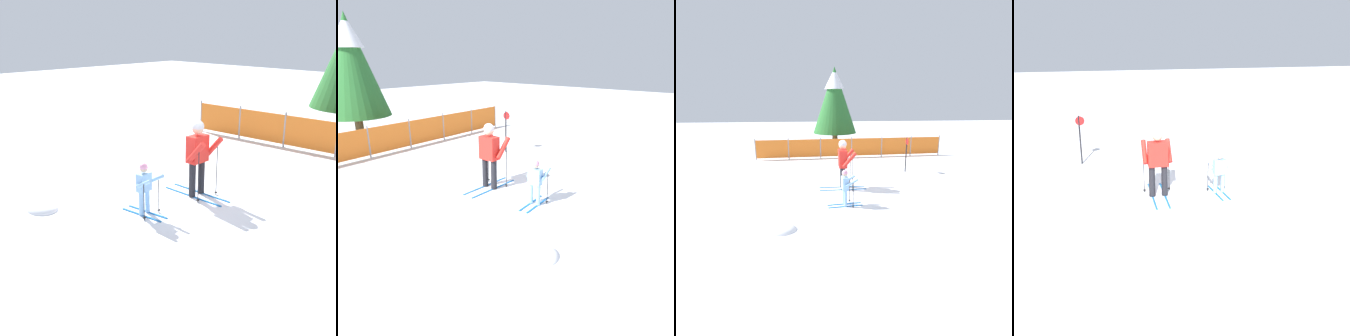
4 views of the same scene
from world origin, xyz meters
TOP-DOWN VIEW (x-y plane):
  - ground_plane at (0.00, 0.00)m, footprint 60.00×60.00m
  - skier_adult at (-0.11, 0.20)m, footprint 1.70×0.76m
  - skier_child at (-0.20, -1.38)m, footprint 1.09×0.54m
  - safety_fence at (0.87, 5.48)m, footprint 10.44×0.50m
  - conifer_far at (0.11, 8.07)m, footprint 2.76×2.76m
  - trail_marker at (2.90, 2.23)m, footprint 0.05×0.28m
  - snow_mound at (-1.97, -2.79)m, footprint 0.77×0.65m

SIDE VIEW (x-z plane):
  - ground_plane at x=0.00m, z-range 0.00..0.00m
  - snow_mound at x=-1.97m, z-range -0.15..0.15m
  - safety_fence at x=0.87m, z-range 0.00..1.16m
  - skier_child at x=-0.20m, z-range 0.10..1.24m
  - trail_marker at x=2.90m, z-range 0.18..1.72m
  - skier_adult at x=-0.11m, z-range 0.17..1.97m
  - conifer_far at x=0.11m, z-range 0.61..5.72m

